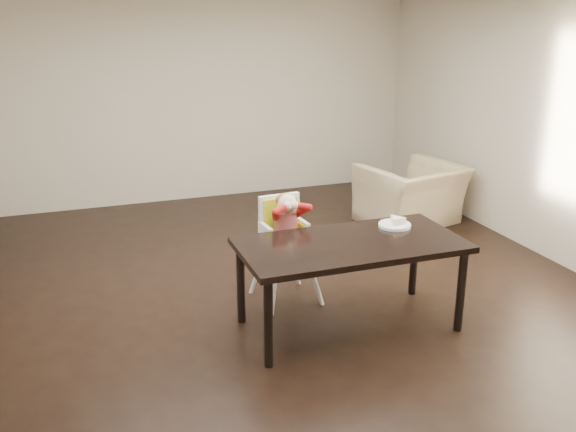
# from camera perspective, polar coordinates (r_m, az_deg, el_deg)

# --- Properties ---
(ground) EXTENTS (7.00, 7.00, 0.00)m
(ground) POSITION_cam_1_polar(r_m,az_deg,el_deg) (5.82, -0.54, -7.74)
(ground) COLOR black
(ground) RESTS_ON ground
(room_walls) EXTENTS (6.02, 7.02, 2.71)m
(room_walls) POSITION_cam_1_polar(r_m,az_deg,el_deg) (5.27, -0.60, 10.67)
(room_walls) COLOR beige
(room_walls) RESTS_ON ground
(dining_table) EXTENTS (1.80, 0.90, 0.75)m
(dining_table) POSITION_cam_1_polar(r_m,az_deg,el_deg) (5.18, 5.59, -3.12)
(dining_table) COLOR black
(dining_table) RESTS_ON ground
(high_chair) EXTENTS (0.45, 0.45, 1.00)m
(high_chair) POSITION_cam_1_polar(r_m,az_deg,el_deg) (5.65, -0.29, -0.78)
(high_chair) COLOR white
(high_chair) RESTS_ON ground
(plate) EXTENTS (0.34, 0.34, 0.08)m
(plate) POSITION_cam_1_polar(r_m,az_deg,el_deg) (5.55, 9.53, -0.64)
(plate) COLOR white
(plate) RESTS_ON dining_table
(armchair) EXTENTS (1.25, 0.96, 0.97)m
(armchair) POSITION_cam_1_polar(r_m,az_deg,el_deg) (7.86, 10.93, 2.76)
(armchair) COLOR tan
(armchair) RESTS_ON ground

